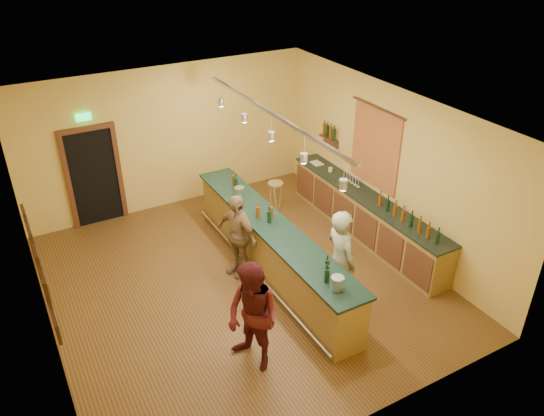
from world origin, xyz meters
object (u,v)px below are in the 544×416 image
bar_stool (276,188)px  customer_b (237,235)px  bartender (340,260)px  back_counter (366,215)px  customer_a (253,317)px  tasting_bar (272,245)px

bar_stool → customer_b: bearing=-135.9°
bartender → bar_stool: bearing=-11.9°
back_counter → customer_a: 4.22m
customer_b → back_counter: bearing=70.7°
customer_b → bar_stool: bearing=117.3°
tasting_bar → bar_stool: tasting_bar is taller
bartender → back_counter: bearing=-49.5°
tasting_bar → bar_stool: (1.23, 2.03, -0.05)m
bartender → bar_stool: 3.48m
tasting_bar → bartender: bartender is taller
bar_stool → tasting_bar: bearing=-121.2°
tasting_bar → customer_b: bearing=151.0°
bartender → tasting_bar: bearing=21.5°
bartender → customer_b: bartender is taller
back_counter → tasting_bar: bearing=-175.5°
back_counter → customer_b: 2.89m
tasting_bar → customer_a: 2.33m
bartender → bar_stool: size_ratio=2.65×
back_counter → tasting_bar: 2.33m
bar_stool → back_counter: bearing=-59.4°
tasting_bar → customer_b: size_ratio=3.10×
customer_a → customer_b: size_ratio=1.08×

